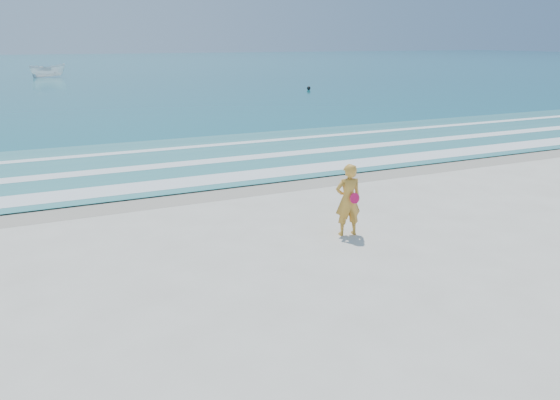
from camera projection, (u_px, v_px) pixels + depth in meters
name	position (u px, v px, depth m)	size (l,w,h in m)	color
ground	(342.00, 312.00, 10.01)	(400.00, 400.00, 0.00)	silver
wet_sand	(197.00, 193.00, 17.81)	(400.00, 2.40, 0.00)	#B2A893
ocean	(44.00, 67.00, 101.07)	(400.00, 190.00, 0.04)	#19727F
shallow	(161.00, 162.00, 22.14)	(400.00, 10.00, 0.01)	#59B7AD
foam_near	(186.00, 182.00, 18.93)	(400.00, 1.40, 0.01)	white
foam_mid	(166.00, 165.00, 21.44)	(400.00, 0.90, 0.01)	white
foam_far	(148.00, 151.00, 24.30)	(400.00, 0.60, 0.01)	white
boat	(48.00, 71.00, 71.48)	(1.67, 4.44, 1.71)	white
buoy	(309.00, 88.00, 53.64)	(0.37, 0.37, 0.37)	black
woman	(348.00, 200.00, 13.72)	(0.74, 0.55, 1.85)	gold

